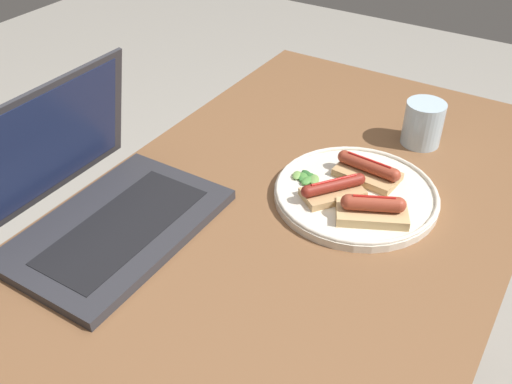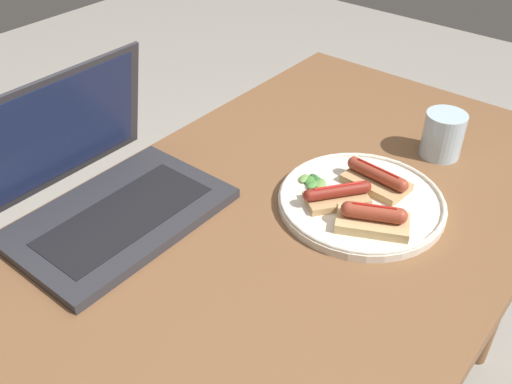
# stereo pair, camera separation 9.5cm
# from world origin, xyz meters

# --- Properties ---
(desk) EXTENTS (1.39, 0.73, 0.72)m
(desk) POSITION_xyz_m (0.00, 0.00, 0.64)
(desk) COLOR brown
(desk) RESTS_ON ground_plane
(laptop) EXTENTS (0.36, 0.28, 0.24)m
(laptop) POSITION_xyz_m (-0.12, 0.26, 0.76)
(laptop) COLOR #2D2D33
(laptop) RESTS_ON desk
(plate) EXTENTS (0.30, 0.30, 0.02)m
(plate) POSITION_xyz_m (0.17, -0.08, 0.73)
(plate) COLOR silver
(plate) RESTS_ON desk
(sausage_toast_left) EXTENTS (0.11, 0.13, 0.05)m
(sausage_toast_left) POSITION_xyz_m (0.12, -0.13, 0.75)
(sausage_toast_left) COLOR tan
(sausage_toast_left) RESTS_ON plate
(sausage_toast_middle) EXTENTS (0.12, 0.11, 0.04)m
(sausage_toast_middle) POSITION_xyz_m (0.14, -0.05, 0.75)
(sausage_toast_middle) COLOR tan
(sausage_toast_middle) RESTS_ON plate
(sausage_toast_right) EXTENTS (0.08, 0.13, 0.04)m
(sausage_toast_right) POSITION_xyz_m (0.22, -0.08, 0.75)
(sausage_toast_right) COLOR tan
(sausage_toast_right) RESTS_ON plate
(salad_pile) EXTENTS (0.05, 0.06, 0.01)m
(salad_pile) POSITION_xyz_m (0.16, 0.01, 0.74)
(salad_pile) COLOR #709E4C
(salad_pile) RESTS_ON plate
(drinking_glass) EXTENTS (0.08, 0.08, 0.09)m
(drinking_glass) POSITION_xyz_m (0.42, -0.11, 0.76)
(drinking_glass) COLOR silver
(drinking_glass) RESTS_ON desk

